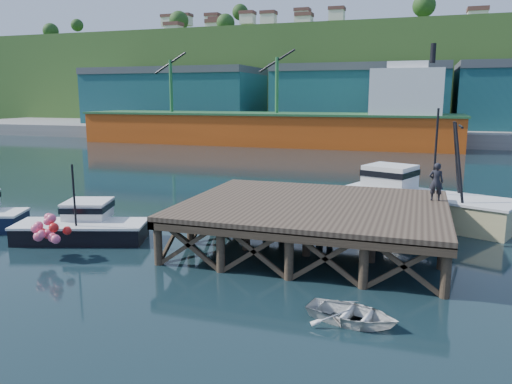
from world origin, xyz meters
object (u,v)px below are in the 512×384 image
at_px(dinghy, 352,314).
at_px(boat_black, 83,225).
at_px(trawler, 420,199).
at_px(dockworker, 436,182).

bearing_deg(dinghy, boat_black, 81.34).
height_order(boat_black, dinghy, boat_black).
xyz_separation_m(boat_black, trawler, (15.91, 9.01, 0.60)).
xyz_separation_m(trawler, dockworker, (0.63, -4.26, 1.72)).
bearing_deg(trawler, dockworker, -59.76).
bearing_deg(boat_black, trawler, 11.82).
bearing_deg(dockworker, trawler, -83.18).
relative_size(boat_black, trawler, 0.66).
xyz_separation_m(dinghy, dockworker, (2.55, 9.98, 2.73)).
relative_size(dinghy, dockworker, 1.60).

